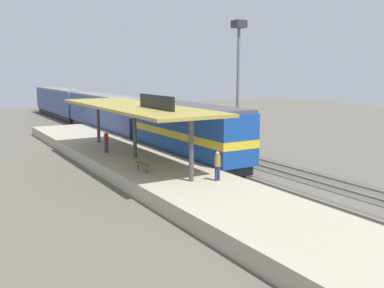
# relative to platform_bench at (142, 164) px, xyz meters

# --- Properties ---
(ground_plane) EXTENTS (120.00, 120.00, 0.00)m
(ground_plane) POSITION_rel_platform_bench_xyz_m (8.00, 4.33, -1.34)
(ground_plane) COLOR #5B564C
(track_near) EXTENTS (3.20, 110.00, 0.16)m
(track_near) POSITION_rel_platform_bench_xyz_m (6.00, 4.33, -1.31)
(track_near) COLOR #4E4941
(track_near) RESTS_ON ground
(track_far) EXTENTS (3.20, 110.00, 0.16)m
(track_far) POSITION_rel_platform_bench_xyz_m (10.60, 4.33, -1.31)
(track_far) COLOR #4E4941
(track_far) RESTS_ON ground
(platform) EXTENTS (6.00, 44.00, 0.90)m
(platform) POSITION_rel_platform_bench_xyz_m (1.40, 4.33, -0.89)
(platform) COLOR #A89E89
(platform) RESTS_ON ground
(station_canopy) EXTENTS (5.20, 18.00, 4.70)m
(station_canopy) POSITION_rel_platform_bench_xyz_m (1.40, 4.24, 3.19)
(station_canopy) COLOR #47474C
(station_canopy) RESTS_ON platform
(platform_bench) EXTENTS (0.44, 1.70, 0.50)m
(platform_bench) POSITION_rel_platform_bench_xyz_m (0.00, 0.00, 0.00)
(platform_bench) COLOR #333338
(platform_bench) RESTS_ON platform
(locomotive) EXTENTS (2.93, 14.43, 4.44)m
(locomotive) POSITION_rel_platform_bench_xyz_m (6.00, 4.85, 1.07)
(locomotive) COLOR #28282D
(locomotive) RESTS_ON track_near
(passenger_carriage_front) EXTENTS (2.90, 20.00, 4.24)m
(passenger_carriage_front) POSITION_rel_platform_bench_xyz_m (6.00, 22.85, 0.97)
(passenger_carriage_front) COLOR #28282D
(passenger_carriage_front) RESTS_ON track_near
(passenger_carriage_rear) EXTENTS (2.90, 20.00, 4.24)m
(passenger_carriage_rear) POSITION_rel_platform_bench_xyz_m (6.00, 43.65, 0.97)
(passenger_carriage_rear) COLOR #28282D
(passenger_carriage_rear) RESTS_ON track_near
(light_mast) EXTENTS (1.10, 1.10, 11.70)m
(light_mast) POSITION_rel_platform_bench_xyz_m (13.80, 8.62, 7.05)
(light_mast) COLOR slate
(light_mast) RESTS_ON ground
(person_waiting) EXTENTS (0.34, 0.34, 1.71)m
(person_waiting) POSITION_rel_platform_bench_xyz_m (0.22, 7.11, 0.51)
(person_waiting) COLOR #663375
(person_waiting) RESTS_ON platform
(person_walking) EXTENTS (0.34, 0.34, 1.71)m
(person_walking) POSITION_rel_platform_bench_xyz_m (2.73, -4.36, 0.51)
(person_walking) COLOR navy
(person_walking) RESTS_ON platform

